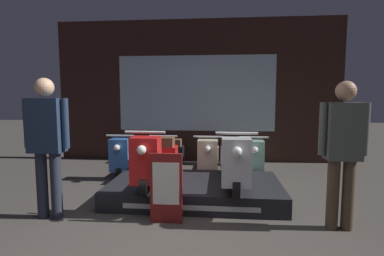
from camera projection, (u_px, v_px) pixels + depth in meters
The scene contains 12 objects.
ground_plane at pixel (163, 246), 2.97m from camera, with size 30.00×30.00×0.00m, color #423D38.
shop_wall_back at pixel (196, 91), 6.82m from camera, with size 6.44×0.09×3.20m.
display_platform at pixel (195, 190), 4.35m from camera, with size 2.44×1.37×0.26m.
scooter_display_left at pixel (157, 160), 4.33m from camera, with size 0.49×1.79×0.81m.
scooter_display_right at pixel (234, 161), 4.22m from camera, with size 0.49×1.79×0.81m.
scooter_backrow_0 at pixel (132, 155), 5.98m from camera, with size 0.49×1.79×0.81m.
scooter_backrow_1 at pixel (170, 156), 5.91m from camera, with size 0.49×1.79×0.81m.
scooter_backrow_2 at pixel (209, 157), 5.84m from camera, with size 0.49×1.79×0.81m.
scooter_backrow_3 at pixel (249, 158), 5.77m from camera, with size 0.49×1.79×0.81m.
person_left_browsing at pixel (47, 137), 3.57m from camera, with size 0.56×0.22×1.70m.
person_right_browsing at pixel (343, 146), 3.26m from camera, with size 0.52×0.21×1.64m.
price_sign_board at pixel (166, 188), 3.48m from camera, with size 0.38×0.04×0.83m.
Camera 1 is at (0.55, -2.79, 1.48)m, focal length 28.00 mm.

